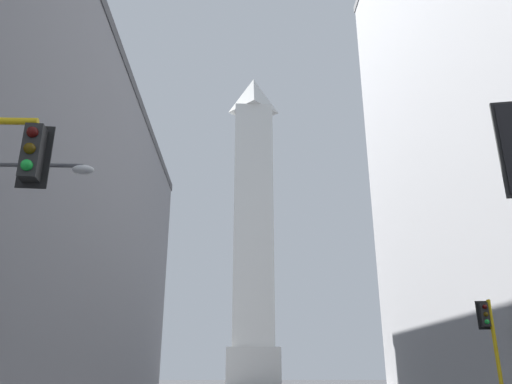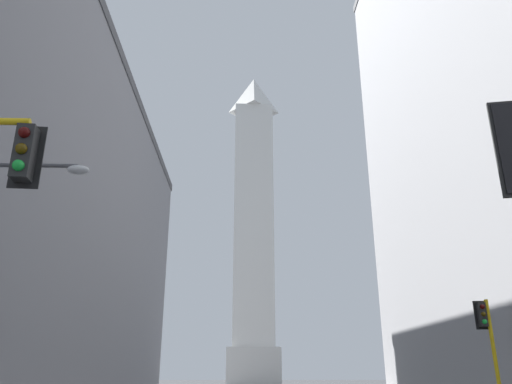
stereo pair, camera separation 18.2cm
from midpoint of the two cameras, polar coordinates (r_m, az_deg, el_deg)
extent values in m
cube|color=#48484C|center=(46.76, -26.24, 13.44)|extent=(18.83, 59.40, 0.90)
cube|color=silver|center=(89.84, -0.26, -19.34)|extent=(9.05, 9.05, 6.07)
cube|color=silver|center=(93.90, -0.23, -3.27)|extent=(7.24, 7.24, 45.91)
pyramid|color=silver|center=(104.96, -0.21, 10.94)|extent=(7.24, 7.24, 7.96)
cylinder|color=yellow|center=(26.33, 25.79, -16.47)|extent=(0.18, 0.18, 5.05)
cube|color=black|center=(26.32, 24.61, -12.62)|extent=(0.37, 0.37, 1.10)
cube|color=black|center=(26.49, 24.47, -12.68)|extent=(0.58, 0.08, 1.32)
sphere|color=#410907|center=(26.18, 24.64, -11.83)|extent=(0.22, 0.22, 0.22)
sphere|color=#483506|center=(26.15, 24.75, -12.56)|extent=(0.22, 0.22, 0.22)
sphere|color=green|center=(26.12, 24.86, -13.30)|extent=(0.22, 0.22, 0.22)
cube|color=black|center=(10.50, -24.48, 4.09)|extent=(0.36, 0.36, 1.10)
cube|color=black|center=(10.66, -24.19, 3.70)|extent=(0.58, 0.07, 1.32)
sphere|color=#410907|center=(10.48, -24.51, 6.21)|extent=(0.22, 0.22, 0.22)
sphere|color=#483506|center=(10.34, -24.78, 4.52)|extent=(0.22, 0.22, 0.22)
sphere|color=green|center=(10.21, -25.06, 2.77)|extent=(0.22, 0.22, 0.22)
cylinder|color=#4C4C51|center=(15.97, -24.35, 2.79)|extent=(2.95, 0.12, 0.12)
ellipsoid|color=silver|center=(15.41, -19.35, 2.42)|extent=(0.64, 0.36, 0.26)
camera|label=1|loc=(0.09, -89.93, -0.03)|focal=35.00mm
camera|label=2|loc=(0.09, 90.07, 0.03)|focal=35.00mm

